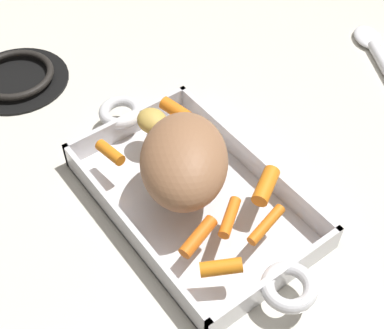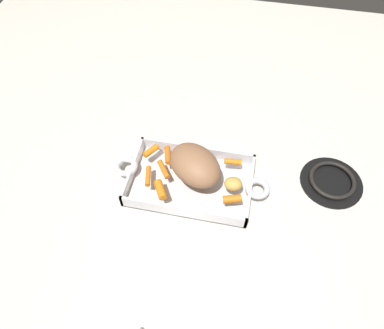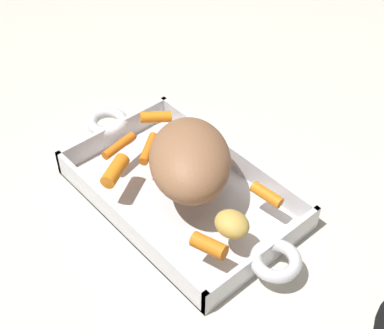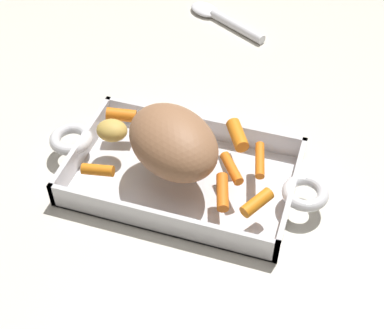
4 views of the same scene
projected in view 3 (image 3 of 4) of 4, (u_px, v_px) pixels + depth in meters
name	position (u px, v px, depth m)	size (l,w,h in m)	color
ground_plane	(182.00, 199.00, 0.86)	(2.07, 2.07, 0.00)	silver
roasting_dish	(181.00, 192.00, 0.85)	(0.45, 0.22, 0.04)	silver
pork_roast	(190.00, 159.00, 0.80)	(0.16, 0.12, 0.09)	#976746
baby_carrot_northeast	(174.00, 134.00, 0.89)	(0.02, 0.02, 0.06)	orange
baby_carrot_center_left	(209.00, 246.00, 0.73)	(0.02, 0.02, 0.05)	orange
baby_carrot_long	(119.00, 146.00, 0.87)	(0.01, 0.01, 0.06)	orange
baby_carrot_southeast	(267.00, 195.00, 0.80)	(0.02, 0.02, 0.05)	orange
baby_carrot_southwest	(150.00, 148.00, 0.87)	(0.02, 0.02, 0.06)	orange
baby_carrot_center_right	(156.00, 117.00, 0.92)	(0.02, 0.02, 0.05)	orange
baby_carrot_short	(115.00, 171.00, 0.83)	(0.02, 0.02, 0.06)	orange
potato_whole	(232.00, 224.00, 0.75)	(0.04, 0.05, 0.03)	gold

